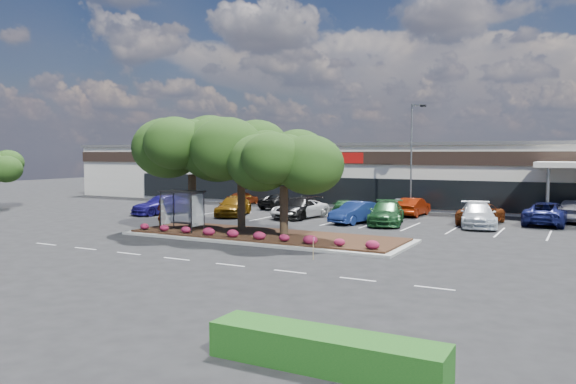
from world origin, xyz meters
The scene contains 28 objects.
ground centered at (0.00, 0.00, 0.00)m, with size 160.00×160.00×0.00m, color black.
retail_store centered at (0.06, 33.91, 3.15)m, with size 80.40×25.20×6.25m.
landscape_island centered at (-2.00, 4.00, 0.12)m, with size 18.00×6.00×0.26m.
lane_markings centered at (-0.14, 10.42, 0.01)m, with size 33.12×20.06×0.01m.
shrub_row centered at (-2.00, 1.90, 0.51)m, with size 17.00×0.80×0.50m, color maroon, non-canonical shape.
bus_shelter centered at (-7.50, 2.95, 2.31)m, with size 2.75×1.55×2.59m.
island_tree_west centered at (-8.00, 4.50, 4.21)m, with size 7.20×7.20×7.89m, color #1D3911, non-canonical shape.
island_tree_mid centered at (-4.50, 5.20, 3.92)m, with size 6.60×6.60×7.32m, color #1D3911, non-canonical shape.
island_tree_east centered at (-0.50, 3.70, 3.51)m, with size 5.80×5.80×6.50m, color #1D3911, non-canonical shape.
hedge_south_east centered at (10.00, -13.50, 0.45)m, with size 6.00×1.30×0.90m, color #164C15.
conifer_north_west centered at (-30.00, 46.00, 5.00)m, with size 4.40×4.40×10.00m, color #1D3911.
person_waiting centered at (-9.48, 3.12, 1.23)m, with size 0.71×0.47×1.95m, color #594C47.
light_pole centered at (2.41, 21.17, 4.16)m, with size 1.43×0.65×9.41m.
survey_stake centered at (3.72, -1.00, 0.73)m, with size 0.07×0.14×1.14m.
car_0 centered at (-16.78, 11.60, 0.81)m, with size 2.27×5.58×1.62m, color navy.
car_1 centered at (-10.64, 13.46, 0.78)m, with size 2.19×5.39×1.56m, color #694208.
car_2 centered at (-4.96, 14.48, 0.75)m, with size 2.49×5.41×1.50m, color white.
car_3 centered at (-5.03, 14.66, 0.83)m, with size 2.33×5.73×1.66m, color black.
car_4 centered at (0.25, 13.71, 0.80)m, with size 1.70×4.88×1.61m, color navy.
car_5 centered at (2.54, 13.96, 0.85)m, with size 2.37×5.83×1.69m, color #1A4720.
car_6 centered at (8.70, 15.77, 0.85)m, with size 2.38×5.85×1.70m, color silver.
car_9 centered at (-15.46, 22.49, 0.67)m, with size 1.59×3.96×1.35m, color maroon.
car_10 centered at (-9.82, 20.63, 0.71)m, with size 2.35×5.09×1.41m, color black.
car_11 centered at (-2.37, 17.75, 0.68)m, with size 1.91×4.69×1.36m, color #1A4B23.
car_12 centered at (1.71, 21.26, 0.69)m, with size 1.46×4.18×1.38m, color #4D4D54.
car_13 centered at (2.76, 20.47, 0.76)m, with size 1.61×4.62×1.52m, color maroon.
car_14 centered at (8.68, 17.55, 0.79)m, with size 2.62×5.68×1.58m, color brown.
car_16 centered at (13.01, 19.38, 0.84)m, with size 2.79×6.05×1.68m, color navy.
Camera 1 is at (15.53, -25.76, 5.28)m, focal length 35.00 mm.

